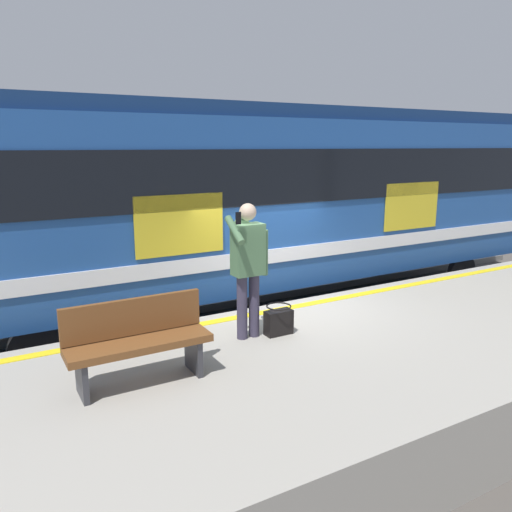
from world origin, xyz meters
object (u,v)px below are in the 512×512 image
object	(u,v)px
train_carriage	(266,193)
passenger	(248,260)
handbag	(279,321)
bench	(138,339)

from	to	relation	value
train_carriage	passenger	bearing A→B (deg)	55.56
handbag	bench	bearing A→B (deg)	11.98
handbag	passenger	bearing A→B (deg)	-17.04
passenger	bench	size ratio (longest dim) A/B	1.18
handbag	bench	distance (m)	2.12
passenger	bench	bearing A→B (deg)	18.70
train_carriage	passenger	size ratio (longest dim) A/B	7.77
train_carriage	passenger	distance (m)	3.76
train_carriage	handbag	distance (m)	3.87
passenger	bench	xyz separation A→B (m)	(1.65, 0.56, -0.56)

